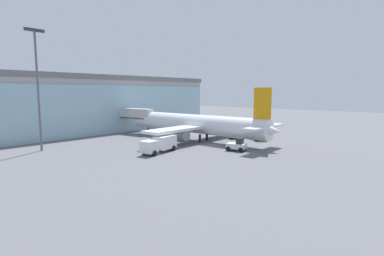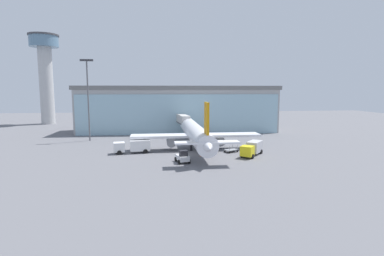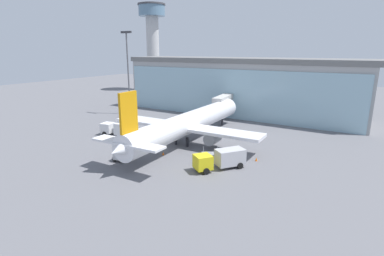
# 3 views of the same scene
# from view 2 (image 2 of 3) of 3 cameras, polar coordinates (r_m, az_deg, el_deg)

# --- Properties ---
(ground) EXTENTS (240.00, 240.00, 0.00)m
(ground) POSITION_cam_2_polar(r_m,az_deg,el_deg) (61.08, -0.44, -4.97)
(ground) COLOR slate
(terminal_building) EXTENTS (61.78, 16.02, 14.19)m
(terminal_building) POSITION_cam_2_polar(r_m,az_deg,el_deg) (94.41, -2.67, 3.69)
(terminal_building) COLOR #A0A0A0
(terminal_building) RESTS_ON ground
(jet_bridge) EXTENTS (3.65, 13.06, 6.08)m
(jet_bridge) POSITION_cam_2_polar(r_m,az_deg,el_deg) (85.05, -1.98, 1.68)
(jet_bridge) COLOR beige
(jet_bridge) RESTS_ON ground
(control_tower) EXTENTS (10.85, 10.85, 33.58)m
(control_tower) POSITION_cam_2_polar(r_m,az_deg,el_deg) (128.00, -26.15, 10.28)
(control_tower) COLOR #B6B6B6
(control_tower) RESTS_ON ground
(apron_light_mast) EXTENTS (3.20, 0.40, 20.55)m
(apron_light_mast) POSITION_cam_2_polar(r_m,az_deg,el_deg) (80.20, -19.21, 6.22)
(apron_light_mast) COLOR #59595E
(apron_light_mast) RESTS_ON ground
(airplane) EXTENTS (28.00, 37.85, 10.89)m
(airplane) POSITION_cam_2_polar(r_m,az_deg,el_deg) (66.00, 0.61, -0.99)
(airplane) COLOR silver
(airplane) RESTS_ON ground
(catering_truck) EXTENTS (7.54, 3.34, 2.65)m
(catering_truck) POSITION_cam_2_polar(r_m,az_deg,el_deg) (62.85, -11.12, -3.39)
(catering_truck) COLOR silver
(catering_truck) RESTS_ON ground
(fuel_truck) EXTENTS (6.17, 7.14, 2.65)m
(fuel_truck) POSITION_cam_2_polar(r_m,az_deg,el_deg) (60.72, 11.41, -3.77)
(fuel_truck) COLOR yellow
(fuel_truck) RESTS_ON ground
(baggage_cart) EXTENTS (3.22, 2.76, 1.50)m
(baggage_cart) POSITION_cam_2_polar(r_m,az_deg,el_deg) (63.20, 7.47, -4.15)
(baggage_cart) COLOR gray
(baggage_cart) RESTS_ON ground
(pushback_tug) EXTENTS (2.77, 3.52, 2.30)m
(pushback_tug) POSITION_cam_2_polar(r_m,az_deg,el_deg) (53.86, -1.80, -5.57)
(pushback_tug) COLOR silver
(pushback_tug) RESTS_ON ground
(safety_cone_nose) EXTENTS (0.36, 0.36, 0.55)m
(safety_cone_nose) POSITION_cam_2_polar(r_m,az_deg,el_deg) (59.03, 1.69, -5.13)
(safety_cone_nose) COLOR orange
(safety_cone_nose) RESTS_ON ground
(safety_cone_wingtip) EXTENTS (0.36, 0.36, 0.55)m
(safety_cone_wingtip) POSITION_cam_2_polar(r_m,az_deg,el_deg) (66.94, 12.67, -3.83)
(safety_cone_wingtip) COLOR orange
(safety_cone_wingtip) RESTS_ON ground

